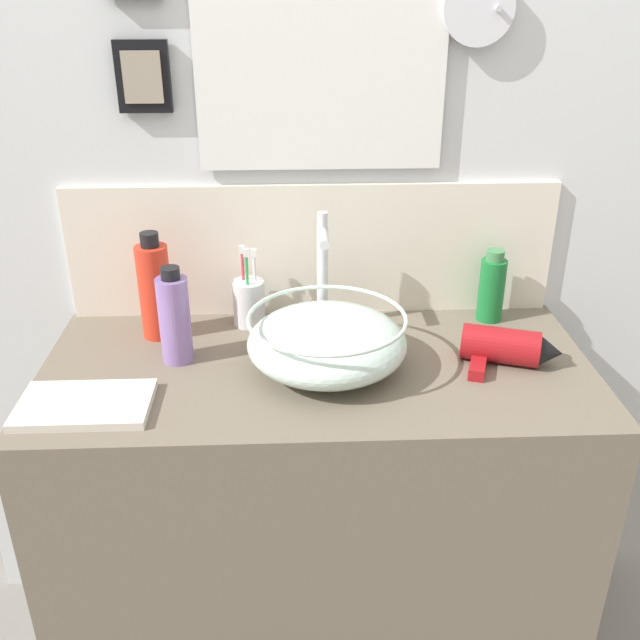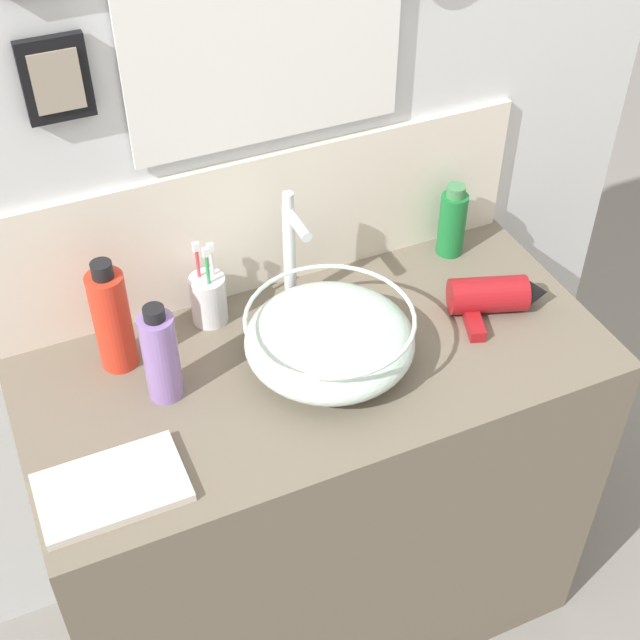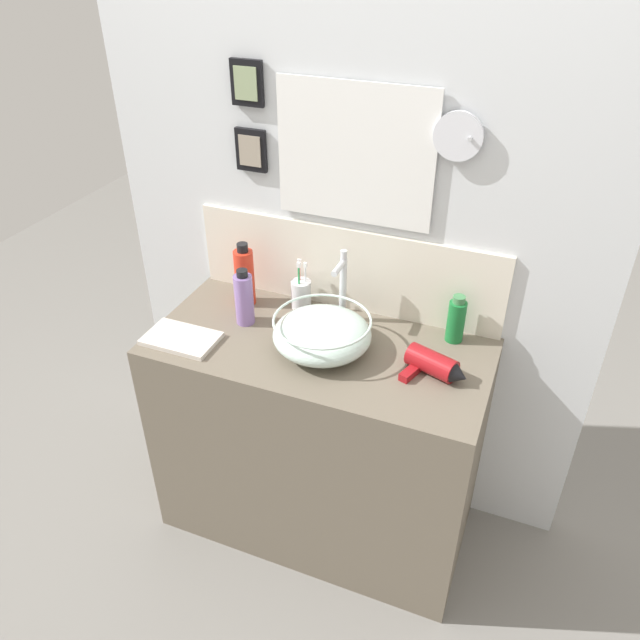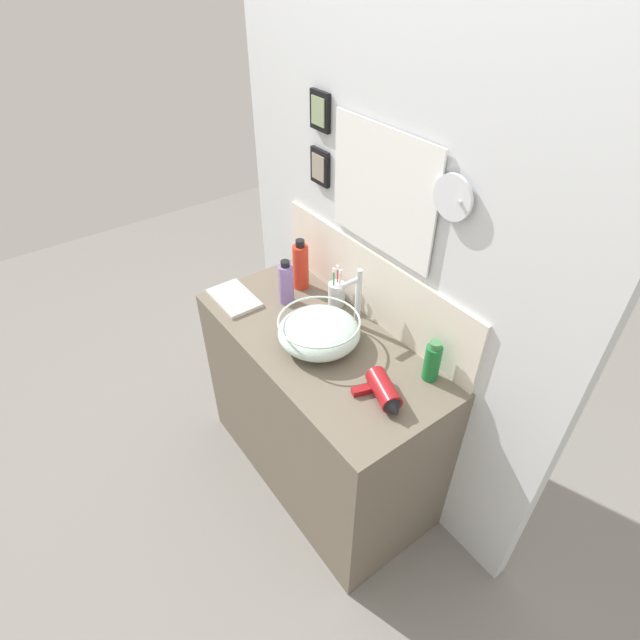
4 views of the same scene
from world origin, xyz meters
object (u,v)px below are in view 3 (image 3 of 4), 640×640
at_px(faucet, 342,283).
at_px(soap_dispenser, 245,276).
at_px(toothbrush_cup, 301,294).
at_px(glass_bowl_sink, 322,334).
at_px(shampoo_bottle, 456,320).
at_px(hair_drier, 435,366).
at_px(hand_towel, 181,339).
at_px(lotion_bottle, 244,299).

relative_size(faucet, soap_dispenser, 1.13).
bearing_deg(toothbrush_cup, glass_bowl_sink, -52.22).
xyz_separation_m(faucet, shampoo_bottle, (0.38, 0.03, -0.07)).
bearing_deg(toothbrush_cup, faucet, -10.71).
distance_m(toothbrush_cup, shampoo_bottle, 0.54).
distance_m(hair_drier, shampoo_bottle, 0.21).
height_order(shampoo_bottle, hand_towel, shampoo_bottle).
height_order(faucet, soap_dispenser, faucet).
bearing_deg(toothbrush_cup, hand_towel, -130.02).
height_order(hair_drier, lotion_bottle, lotion_bottle).
xyz_separation_m(faucet, hair_drier, (0.36, -0.17, -0.11)).
bearing_deg(hand_towel, toothbrush_cup, 49.98).
relative_size(soap_dispenser, hand_towel, 0.99).
bearing_deg(hair_drier, toothbrush_cup, 158.71).
relative_size(lotion_bottle, hand_towel, 0.85).
height_order(shampoo_bottle, soap_dispenser, soap_dispenser).
xyz_separation_m(hair_drier, shampoo_bottle, (0.02, 0.20, 0.04)).
relative_size(shampoo_bottle, soap_dispenser, 0.71).
bearing_deg(glass_bowl_sink, hair_drier, 0.77).
xyz_separation_m(soap_dispenser, lotion_bottle, (0.06, -0.11, -0.01)).
height_order(lotion_bottle, hand_towel, lotion_bottle).
height_order(glass_bowl_sink, toothbrush_cup, toothbrush_cup).
bearing_deg(lotion_bottle, glass_bowl_sink, -9.43).
height_order(toothbrush_cup, soap_dispenser, soap_dispenser).
bearing_deg(glass_bowl_sink, hand_towel, -164.08).
relative_size(faucet, toothbrush_cup, 1.43).
xyz_separation_m(hair_drier, soap_dispenser, (-0.71, 0.16, 0.07)).
height_order(glass_bowl_sink, hair_drier, glass_bowl_sink).
relative_size(faucet, shampoo_bottle, 1.59).
distance_m(toothbrush_cup, hand_towel, 0.44).
xyz_separation_m(faucet, hand_towel, (-0.44, -0.30, -0.14)).
bearing_deg(glass_bowl_sink, faucet, 90.00).
relative_size(shampoo_bottle, lotion_bottle, 0.82).
xyz_separation_m(shampoo_bottle, hand_towel, (-0.82, -0.33, -0.07)).
xyz_separation_m(glass_bowl_sink, hair_drier, (0.36, 0.00, -0.03)).
relative_size(faucet, hand_towel, 1.11).
bearing_deg(shampoo_bottle, soap_dispenser, -176.29).
distance_m(glass_bowl_sink, lotion_bottle, 0.30).
relative_size(toothbrush_cup, shampoo_bottle, 1.12).
distance_m(faucet, hand_towel, 0.55).
relative_size(hair_drier, shampoo_bottle, 1.25).
relative_size(hair_drier, soap_dispenser, 0.89).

